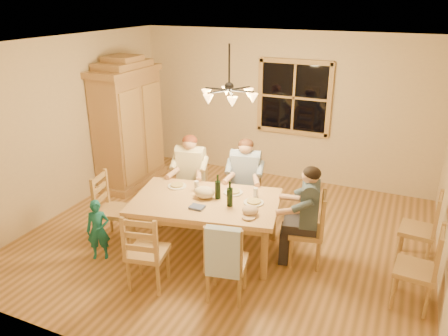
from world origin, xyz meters
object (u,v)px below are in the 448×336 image
at_px(chair_spare_back, 416,240).
at_px(chandelier, 229,94).
at_px(adult_woman, 190,167).
at_px(chair_near_left, 148,263).
at_px(wine_bottle_a, 218,187).
at_px(chair_end_left, 116,220).
at_px(chair_far_left, 191,199).
at_px(chair_near_right, 227,273).
at_px(chair_end_right, 305,241).
at_px(wine_bottle_b, 230,194).
at_px(dining_table, 206,206).
at_px(chair_far_right, 245,204).
at_px(armoire, 129,127).
at_px(adult_plaid_man, 245,171).
at_px(child, 98,230).
at_px(chair_spare_front, 413,281).
at_px(adult_slate_man, 308,204).

bearing_deg(chair_spare_back, chandelier, 104.86).
xyz_separation_m(chandelier, adult_woman, (-0.78, 0.34, -1.24)).
distance_m(chair_near_left, wine_bottle_a, 1.31).
bearing_deg(chair_end_left, adult_woman, 136.74).
xyz_separation_m(chair_far_left, chair_near_right, (1.28, -1.56, 0.00)).
bearing_deg(chair_end_right, wine_bottle_b, 95.94).
bearing_deg(dining_table, wine_bottle_b, -5.04).
distance_m(dining_table, chair_near_left, 1.07).
bearing_deg(chair_far_right, chair_end_right, 136.64).
height_order(armoire, chair_far_left, armoire).
bearing_deg(wine_bottle_a, chair_near_right, -59.90).
distance_m(armoire, wine_bottle_a, 2.82).
xyz_separation_m(chair_end_right, adult_plaid_man, (-1.10, 0.69, 0.54)).
distance_m(chair_end_right, child, 2.68).
xyz_separation_m(chandelier, chair_near_left, (-0.42, -1.42, -1.77)).
bearing_deg(chair_end_left, chair_far_right, 117.98).
bearing_deg(dining_table, adult_woman, 129.33).
bearing_deg(dining_table, chair_near_right, -50.67).
bearing_deg(dining_table, chandelier, 73.09).
xyz_separation_m(dining_table, chair_end_right, (1.29, 0.26, -0.36)).
distance_m(chandelier, wine_bottle_b, 1.27).
bearing_deg(chair_spare_front, wine_bottle_b, 92.75).
xyz_separation_m(chair_far_right, chair_end_right, (1.10, -0.69, 0.00)).
bearing_deg(wine_bottle_b, chair_spare_front, -1.32).
bearing_deg(chair_near_right, chandelier, 100.93).
bearing_deg(adult_plaid_man, chair_spare_back, 166.48).
xyz_separation_m(chair_near_left, chair_near_right, (0.93, 0.19, 0.00)).
height_order(dining_table, wine_bottle_b, wine_bottle_b).
distance_m(adult_woman, wine_bottle_a, 1.03).
height_order(chair_end_right, adult_woman, adult_woman).
xyz_separation_m(adult_woman, child, (-0.56, -1.51, -0.43)).
relative_size(child, chair_spare_back, 0.83).
distance_m(armoire, wine_bottle_b, 3.09).
distance_m(wine_bottle_a, chair_spare_back, 2.65).
relative_size(wine_bottle_a, wine_bottle_b, 1.00).
distance_m(chair_far_right, chair_near_right, 1.79).
bearing_deg(armoire, chair_far_right, -13.85).
bearing_deg(adult_plaid_man, chair_spare_front, 145.32).
xyz_separation_m(chair_far_right, adult_woman, (-0.82, -0.17, 0.54)).
bearing_deg(chair_spare_back, chair_near_right, 135.44).
relative_size(chair_far_left, chair_spare_front, 1.00).
distance_m(chair_end_left, adult_woman, 1.34).
distance_m(dining_table, adult_slate_man, 1.33).
bearing_deg(chandelier, adult_woman, 156.58).
bearing_deg(adult_woman, chair_far_right, 180.00).
relative_size(chair_far_left, adult_slate_man, 1.13).
xyz_separation_m(chair_near_left, adult_slate_man, (1.58, 1.23, 0.54)).
bearing_deg(wine_bottle_b, chair_near_left, -124.38).
distance_m(chair_near_left, chair_near_right, 0.95).
distance_m(wine_bottle_b, child, 1.78).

